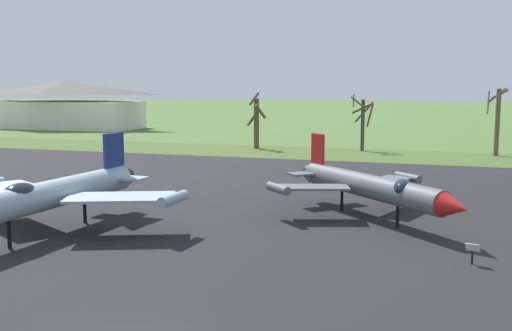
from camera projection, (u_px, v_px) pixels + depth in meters
The scene contains 9 objects.
asphalt_apron at pixel (283, 224), 30.54m from camera, with size 106.02×53.27×0.05m, color black.
grass_verge_strip at pixel (368, 155), 61.26m from camera, with size 166.02×12.00×0.06m, color #445D29.
jet_fighter_front_left at pixel (370, 186), 31.28m from camera, with size 10.72×10.73×4.27m.
info_placard_front_left at pixel (472, 252), 23.41m from camera, with size 0.58×0.36×0.91m.
jet_fighter_rear_left at pixel (44, 196), 27.71m from camera, with size 12.08×14.70×4.55m.
bare_tree_far_left at pixel (256, 121), 67.75m from camera, with size 2.31×2.28×6.49m.
bare_tree_left_of_center at pixel (363, 120), 65.17m from camera, with size 2.59×2.76×6.29m.
bare_tree_center at pixel (497, 118), 60.33m from camera, with size 2.15×2.12×7.06m.
visitor_building at pixel (65, 105), 102.24m from camera, with size 27.35×11.49×8.08m.
Camera 1 is at (8.05, -12.83, 7.05)m, focal length 41.36 mm.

